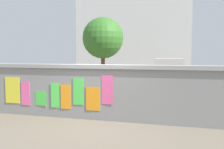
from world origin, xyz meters
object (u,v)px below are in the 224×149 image
(bicycle_near, at_px, (90,85))
(tree_roadside, at_px, (103,38))
(auto_rickshaw_truck, at_px, (146,79))
(person_walking, at_px, (165,86))
(motorcycle, at_px, (50,94))

(bicycle_near, height_order, tree_roadside, tree_roadside)
(auto_rickshaw_truck, height_order, person_walking, auto_rickshaw_truck)
(motorcycle, xyz_separation_m, bicycle_near, (0.36, 3.62, -0.10))
(motorcycle, relative_size, tree_roadside, 0.38)
(motorcycle, distance_m, person_walking, 4.55)
(tree_roadside, bearing_deg, motorcycle, -86.01)
(motorcycle, xyz_separation_m, tree_roadside, (-0.65, 9.37, 2.86))
(motorcycle, bearing_deg, auto_rickshaw_truck, 34.18)
(auto_rickshaw_truck, bearing_deg, person_walking, -71.23)
(motorcycle, distance_m, tree_roadside, 9.81)
(person_walking, bearing_deg, tree_roadside, 117.83)
(bicycle_near, xyz_separation_m, person_walking, (4.15, -4.02, 0.62))
(person_walking, relative_size, tree_roadside, 0.33)
(motorcycle, height_order, bicycle_near, bicycle_near)
(motorcycle, bearing_deg, tree_roadside, 93.99)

